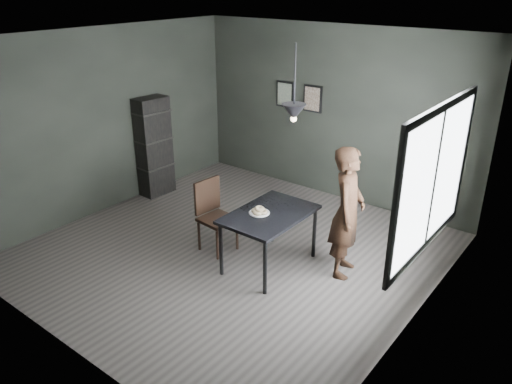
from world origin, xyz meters
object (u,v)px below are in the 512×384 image
Objects in this scene: wood_chair at (213,211)px; pendant_lamp at (294,112)px; woman at (347,212)px; shelf_unit at (154,147)px; white_plate at (259,213)px; cafe_table at (269,219)px.

wood_chair is 1.14× the size of pendant_lamp.
woman is 1.69× the size of wood_chair.
wood_chair is 0.59× the size of shelf_unit.
shelf_unit is (-2.05, 0.80, 0.27)m from wood_chair.
wood_chair is (-1.71, -0.54, -0.27)m from woman.
shelf_unit is at bearing 164.06° from white_plate.
cafe_table is at bearing 11.41° from wood_chair.
pendant_lamp reaches higher than cafe_table.
woman is at bearing 31.01° from pendant_lamp.
cafe_table is at bearing 48.81° from white_plate.
wood_chair is at bearing 179.62° from white_plate.
woman is at bearing -1.38° from shelf_unit.
white_plate is 0.81m from wood_chair.
white_plate is at bearing -131.19° from cafe_table.
wood_chair is 2.22m from shelf_unit.
wood_chair is 1.88m from pendant_lamp.
wood_chair is at bearing -170.35° from pendant_lamp.
woman is 1.81m from wood_chair.
white_plate is at bearing 104.31° from woman.
wood_chair is at bearing 91.13° from woman.
cafe_table is 3.01m from shelf_unit.
wood_chair is at bearing -174.05° from cafe_table.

